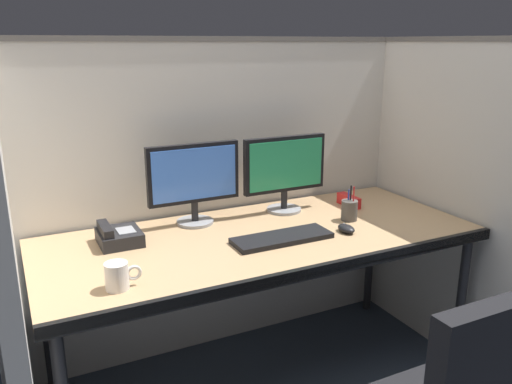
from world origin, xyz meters
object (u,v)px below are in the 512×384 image
object	(u,v)px
monitor_right	(285,169)
pen_cup	(349,210)
desk_phone	(118,236)
desk	(262,246)
red_stapler	(349,201)
monitor_left	(194,178)
coffee_mug	(118,276)
computer_mouse	(346,229)
keyboard_main	(282,238)

from	to	relation	value
monitor_right	pen_cup	bearing A→B (deg)	-51.07
pen_cup	monitor_right	bearing A→B (deg)	128.93
desk_phone	pen_cup	size ratio (longest dim) A/B	1.15
desk	red_stapler	distance (m)	0.62
desk	desk_phone	world-z (taller)	desk_phone
desk	monitor_right	size ratio (longest dim) A/B	4.42
pen_cup	desk_phone	bearing A→B (deg)	170.20
monitor_right	pen_cup	xyz separation A→B (m)	(0.21, -0.26, -0.17)
monitor_left	red_stapler	xyz separation A→B (m)	(0.79, -0.10, -0.19)
red_stapler	pen_cup	world-z (taller)	pen_cup
coffee_mug	red_stapler	bearing A→B (deg)	18.26
red_stapler	coffee_mug	size ratio (longest dim) A/B	1.19
desk	desk_phone	size ratio (longest dim) A/B	10.00
monitor_right	computer_mouse	size ratio (longest dim) A/B	4.48
keyboard_main	pen_cup	world-z (taller)	pen_cup
keyboard_main	red_stapler	bearing A→B (deg)	26.58
computer_mouse	coffee_mug	bearing A→B (deg)	-174.10
keyboard_main	desk_phone	size ratio (longest dim) A/B	2.26
monitor_left	monitor_right	bearing A→B (deg)	-2.60
monitor_right	keyboard_main	size ratio (longest dim) A/B	1.00
keyboard_main	red_stapler	distance (m)	0.60
monitor_right	desk_phone	xyz separation A→B (m)	(-0.83, -0.08, -0.18)
keyboard_main	pen_cup	size ratio (longest dim) A/B	2.59
pen_cup	monitor_left	bearing A→B (deg)	157.45
monitor_left	pen_cup	distance (m)	0.74
computer_mouse	monitor_left	bearing A→B (deg)	143.89
keyboard_main	monitor_left	bearing A→B (deg)	124.84
desk_phone	coffee_mug	world-z (taller)	coffee_mug
desk	red_stapler	world-z (taller)	red_stapler
keyboard_main	desk_phone	world-z (taller)	desk_phone
monitor_left	keyboard_main	xyz separation A→B (m)	(0.26, -0.37, -0.20)
desk	monitor_left	distance (m)	0.44
computer_mouse	pen_cup	distance (m)	0.17
monitor_right	red_stapler	bearing A→B (deg)	-12.82
monitor_right	keyboard_main	distance (m)	0.45
desk	pen_cup	size ratio (longest dim) A/B	11.45
desk_phone	pen_cup	bearing A→B (deg)	-9.80
monitor_left	coffee_mug	bearing A→B (deg)	-132.06
desk	monitor_left	world-z (taller)	monitor_left
monitor_right	computer_mouse	world-z (taller)	monitor_right
desk	monitor_left	size ratio (longest dim) A/B	4.42
desk	keyboard_main	xyz separation A→B (m)	(0.05, -0.09, 0.06)
coffee_mug	computer_mouse	bearing A→B (deg)	5.90
desk	keyboard_main	bearing A→B (deg)	-62.28
monitor_right	red_stapler	xyz separation A→B (m)	(0.33, -0.08, -0.19)
keyboard_main	coffee_mug	distance (m)	0.73
computer_mouse	red_stapler	xyz separation A→B (m)	(0.24, 0.31, 0.01)
monitor_left	desk	bearing A→B (deg)	-53.07
keyboard_main	red_stapler	xyz separation A→B (m)	(0.54, 0.27, 0.02)
keyboard_main	coffee_mug	world-z (taller)	coffee_mug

